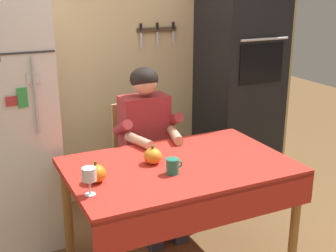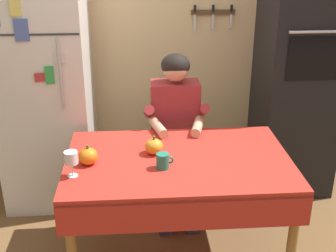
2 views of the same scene
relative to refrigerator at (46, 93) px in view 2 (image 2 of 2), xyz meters
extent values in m
cube|color=#D1B784|center=(1.00, 0.39, 0.40)|extent=(3.70, 0.10, 2.60)
cube|color=#4C3823|center=(1.34, 0.33, 0.55)|extent=(0.36, 0.02, 0.04)
cube|color=silver|center=(1.19, 0.32, 0.46)|extent=(0.02, 0.01, 0.13)
cube|color=black|center=(1.19, 0.32, 0.58)|extent=(0.02, 0.01, 0.06)
cube|color=silver|center=(1.34, 0.32, 0.47)|extent=(0.02, 0.01, 0.12)
cube|color=black|center=(1.34, 0.32, 0.58)|extent=(0.02, 0.01, 0.06)
cube|color=silver|center=(1.49, 0.32, 0.47)|extent=(0.02, 0.01, 0.11)
cube|color=black|center=(1.49, 0.32, 0.58)|extent=(0.02, 0.01, 0.06)
cube|color=white|center=(0.00, 0.00, 0.00)|extent=(0.68, 0.68, 1.80)
cylinder|color=silver|center=(0.19, -0.36, 0.25)|extent=(0.02, 0.02, 0.50)
cube|color=#333335|center=(0.00, -0.34, 0.52)|extent=(0.67, 0.01, 0.01)
cube|color=#E5D666|center=(-0.06, -0.35, 0.71)|extent=(0.07, 0.02, 0.14)
cube|color=green|center=(0.11, -0.35, 0.24)|extent=(0.06, 0.02, 0.13)
cube|color=silver|center=(0.19, -0.35, 0.36)|extent=(0.08, 0.01, 0.07)
cube|color=#B73338|center=(0.06, -0.35, 0.23)|extent=(0.11, 0.02, 0.06)
cube|color=#4C66B7|center=(-0.04, -0.35, 0.55)|extent=(0.09, 0.01, 0.15)
cube|color=black|center=(2.00, 0.04, 0.15)|extent=(0.60, 0.60, 2.10)
cube|color=black|center=(2.00, -0.26, 0.30)|extent=(0.42, 0.01, 0.32)
cylinder|color=silver|center=(2.00, -0.29, 0.50)|extent=(0.45, 0.02, 0.02)
cylinder|color=#9E6B33|center=(0.31, -0.47, -0.55)|extent=(0.06, 0.06, 0.70)
cylinder|color=#9E6B33|center=(1.59, -1.25, -0.55)|extent=(0.06, 0.06, 0.70)
cylinder|color=#9E6B33|center=(1.59, -0.47, -0.55)|extent=(0.06, 0.06, 0.70)
cube|color=red|center=(0.95, -0.86, -0.18)|extent=(1.40, 0.90, 0.04)
cube|color=red|center=(0.95, -1.30, -0.28)|extent=(1.40, 0.01, 0.20)
cube|color=tan|center=(0.99, -0.17, -0.47)|extent=(0.40, 0.40, 0.04)
cube|color=tan|center=(0.99, 0.01, -0.21)|extent=(0.36, 0.04, 0.48)
cylinder|color=tan|center=(0.82, -0.34, -0.69)|extent=(0.04, 0.04, 0.41)
cylinder|color=tan|center=(0.82, 0.00, -0.69)|extent=(0.04, 0.04, 0.41)
cylinder|color=tan|center=(1.16, -0.34, -0.69)|extent=(0.04, 0.04, 0.41)
cylinder|color=tan|center=(1.16, 0.00, -0.69)|extent=(0.04, 0.04, 0.41)
cube|color=#38384C|center=(0.89, -0.55, -0.86)|extent=(0.10, 0.22, 0.08)
cube|color=#38384C|center=(1.09, -0.55, -0.86)|extent=(0.10, 0.22, 0.08)
cylinder|color=#38384C|center=(0.89, -0.49, -0.67)|extent=(0.09, 0.09, 0.38)
cylinder|color=#38384C|center=(1.09, -0.49, -0.67)|extent=(0.09, 0.09, 0.38)
cube|color=#38384C|center=(0.90, -0.33, -0.40)|extent=(0.12, 0.40, 0.11)
cube|color=#38384C|center=(1.08, -0.33, -0.40)|extent=(0.12, 0.40, 0.11)
cube|color=#9E2D33|center=(0.99, -0.21, -0.11)|extent=(0.36, 0.20, 0.48)
cylinder|color=#9E2D33|center=(0.79, -0.28, -0.07)|extent=(0.07, 0.26, 0.18)
cylinder|color=#9E2D33|center=(1.19, -0.28, -0.07)|extent=(0.07, 0.26, 0.18)
cylinder|color=#D8A884|center=(0.85, -0.45, -0.13)|extent=(0.13, 0.27, 0.07)
cylinder|color=#D8A884|center=(1.13, -0.45, -0.13)|extent=(0.13, 0.27, 0.07)
sphere|color=#D8A884|center=(0.99, -0.23, 0.24)|extent=(0.19, 0.19, 0.19)
ellipsoid|color=black|center=(0.99, -0.22, 0.26)|extent=(0.21, 0.21, 0.17)
cylinder|color=#237F66|center=(0.85, -0.98, -0.11)|extent=(0.08, 0.08, 0.09)
torus|color=#237F66|center=(0.89, -0.98, -0.11)|extent=(0.05, 0.01, 0.05)
cylinder|color=white|center=(0.32, -1.04, -0.16)|extent=(0.06, 0.06, 0.01)
cylinder|color=white|center=(0.32, -1.04, -0.11)|extent=(0.01, 0.01, 0.08)
cylinder|color=white|center=(0.32, -1.04, -0.04)|extent=(0.08, 0.08, 0.07)
ellipsoid|color=orange|center=(0.80, -0.79, -0.11)|extent=(0.12, 0.12, 0.10)
cylinder|color=#4C6023|center=(0.80, -0.79, -0.05)|extent=(0.02, 0.02, 0.02)
ellipsoid|color=orange|center=(0.40, -0.90, -0.11)|extent=(0.12, 0.12, 0.10)
cylinder|color=#4C6023|center=(0.40, -0.90, -0.04)|extent=(0.02, 0.02, 0.02)
camera|label=1|loc=(-0.24, -3.18, 0.93)|focal=47.83mm
camera|label=2|loc=(0.71, -3.30, 1.11)|focal=47.20mm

